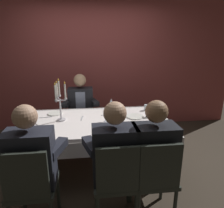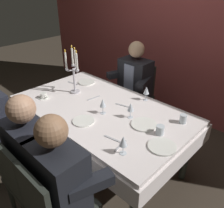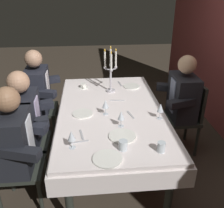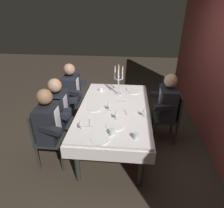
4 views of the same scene
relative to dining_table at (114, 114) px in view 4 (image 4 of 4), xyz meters
The scene contains 23 objects.
ground_plane 0.62m from the dining_table, ahead, with size 12.00×12.00×0.00m, color #3B3227.
dining_table is the anchor object (origin of this frame).
candelabra 0.61m from the dining_table, behind, with size 0.15×0.17×0.57m.
dinner_plate_0 0.55m from the dining_table, ahead, with size 0.24×0.24×0.01m, color white.
dinner_plate_1 0.34m from the dining_table, 74.67° to the right, with size 0.21×0.21×0.01m, color white.
dinner_plate_2 0.69m from the dining_table, 151.94° to the left, with size 0.21×0.21×0.01m, color white.
dinner_plate_3 0.85m from the dining_table, ahead, with size 0.24×0.24×0.01m, color white.
wine_glass_0 0.27m from the dining_table, 32.01° to the right, with size 0.07×0.07×0.16m.
wine_glass_1 0.58m from the dining_table, 62.43° to the left, with size 0.07×0.07×0.16m.
wine_glass_2 0.79m from the dining_table, 30.17° to the right, with size 0.07×0.07×0.16m.
wine_glass_3 0.43m from the dining_table, ahead, with size 0.07×0.07×0.16m.
water_tumbler_0 0.86m from the dining_table, 23.48° to the left, with size 0.07×0.07×0.09m, color silver.
water_tumbler_1 0.74m from the dining_table, ahead, with size 0.07×0.07×0.08m, color silver.
coffee_cup_0 0.70m from the dining_table, 154.33° to the right, with size 0.13×0.12×0.06m.
fork_0 0.75m from the dining_table, 165.61° to the left, with size 0.17×0.02×0.01m, color #B7B7BC.
spoon_1 0.58m from the dining_table, 33.08° to the right, with size 0.17×0.02×0.01m, color #B7B7BC.
fork_2 0.68m from the dining_table, 29.64° to the right, with size 0.17×0.02×0.01m, color #B7B7BC.
fork_3 0.25m from the dining_table, 156.29° to the left, with size 0.17×0.02×0.01m, color #B7B7BC.
spoon_4 0.27m from the dining_table, 52.45° to the left, with size 0.17×0.02×0.01m, color #B7B7BC.
seated_diner_0 1.10m from the dining_table, 126.01° to the right, with size 0.63×0.48×1.24m.
seated_diner_1 0.93m from the dining_table, 105.40° to the left, with size 0.63×0.48×1.24m.
seated_diner_2 0.90m from the dining_table, 82.08° to the right, with size 0.63×0.48×1.24m.
seated_diner_3 1.03m from the dining_table, 60.31° to the right, with size 0.63×0.48×1.24m.
Camera 4 is at (2.72, 0.22, 2.27)m, focal length 31.28 mm.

